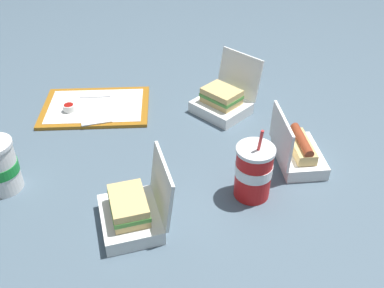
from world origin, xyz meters
The scene contains 9 objects.
ground_plane centered at (0.00, 0.00, 0.00)m, with size 3.20×3.20×0.00m, color #4C6070.
food_tray centered at (-0.31, 0.25, 0.01)m, with size 0.38×0.27×0.01m.
ketchup_cup centered at (-0.40, 0.21, 0.03)m, with size 0.04×0.04×0.02m.
napkin_stack centered at (-0.30, 0.17, 0.02)m, with size 0.10×0.10×0.00m, color white.
plastic_fork centered at (-0.32, 0.31, 0.02)m, with size 0.11×0.01×0.01m, color white.
clamshell_hotdog_center centered at (0.33, -0.07, 0.04)m, with size 0.14×0.20×0.16m.
clamshell_sandwich_corner centered at (0.13, 0.22, 0.05)m, with size 0.25×0.25×0.19m.
clamshell_sandwich_front centered at (-0.13, -0.31, 0.04)m, with size 0.21×0.21×0.18m.
soda_cup_front centered at (0.18, -0.20, 0.08)m, with size 0.10×0.10×0.21m.
Camera 1 is at (-0.00, -1.05, 0.80)m, focal length 40.00 mm.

